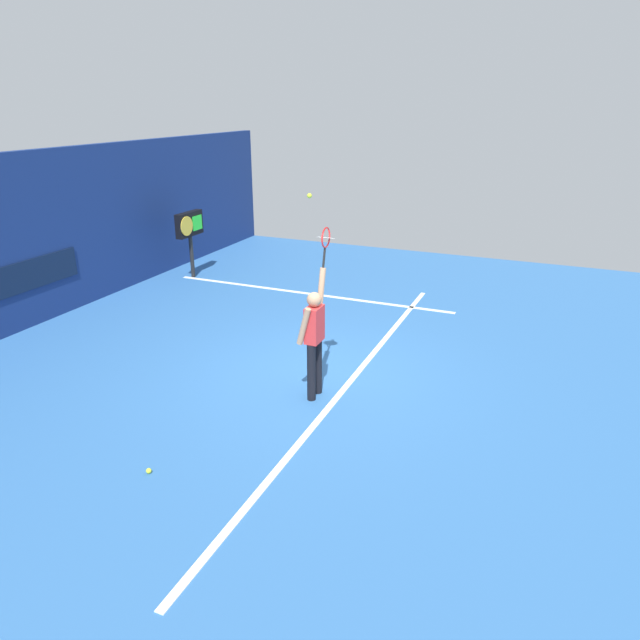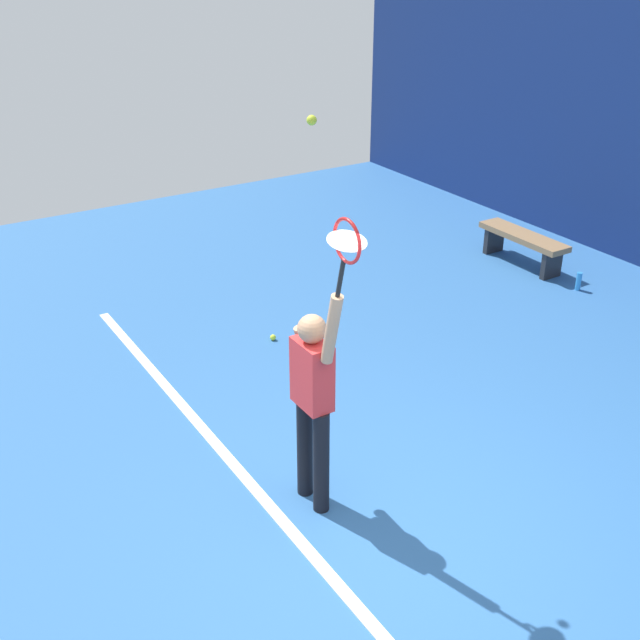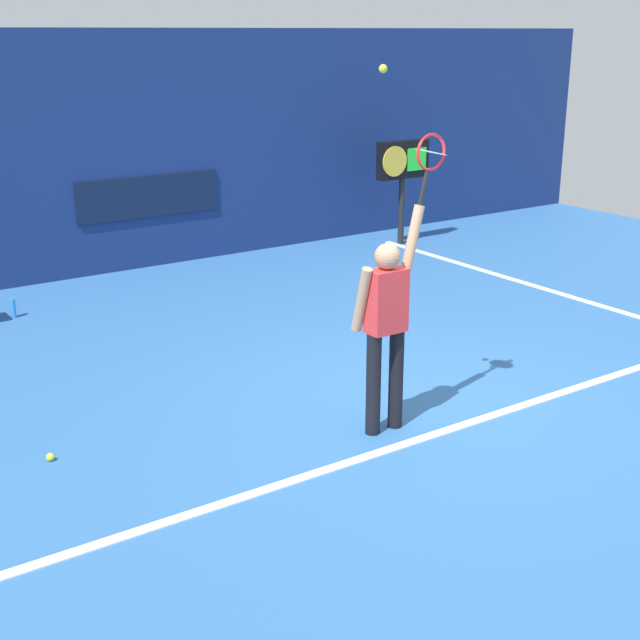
% 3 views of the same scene
% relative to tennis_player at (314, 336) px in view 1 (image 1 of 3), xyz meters
% --- Properties ---
extents(ground_plane, '(18.00, 18.00, 0.00)m').
position_rel_tennis_player_xyz_m(ground_plane, '(0.70, 0.19, -1.01)').
color(ground_plane, '#2D609E').
extents(back_wall, '(18.00, 0.20, 3.41)m').
position_rel_tennis_player_xyz_m(back_wall, '(0.70, 6.54, 0.69)').
color(back_wall, navy).
rests_on(back_wall, ground_plane).
extents(sponsor_banner_center, '(2.20, 0.03, 0.60)m').
position_rel_tennis_player_xyz_m(sponsor_banner_center, '(0.70, 6.42, 0.05)').
color(sponsor_banner_center, '#0C1933').
extents(court_baseline, '(10.00, 0.10, 0.01)m').
position_rel_tennis_player_xyz_m(court_baseline, '(0.70, -0.35, -1.00)').
color(court_baseline, white).
rests_on(court_baseline, ground_plane).
extents(court_sideline, '(0.10, 7.00, 0.01)m').
position_rel_tennis_player_xyz_m(court_sideline, '(4.60, 2.19, -1.00)').
color(court_sideline, white).
rests_on(court_sideline, ground_plane).
extents(tennis_player, '(0.62, 0.31, 1.98)m').
position_rel_tennis_player_xyz_m(tennis_player, '(0.00, 0.00, 0.00)').
color(tennis_player, black).
rests_on(tennis_player, ground_plane).
extents(tennis_racket, '(0.38, 0.27, 0.63)m').
position_rel_tennis_player_xyz_m(tennis_racket, '(0.42, -0.00, 1.36)').
color(tennis_racket, black).
extents(tennis_ball, '(0.07, 0.07, 0.07)m').
position_rel_tennis_player_xyz_m(tennis_ball, '(-0.06, 0.04, 2.07)').
color(tennis_ball, '#CCE033').
extents(scoreboard_clock, '(0.96, 0.20, 1.69)m').
position_rel_tennis_player_xyz_m(scoreboard_clock, '(4.70, 5.47, 0.30)').
color(scoreboard_clock, black).
rests_on(scoreboard_clock, ground_plane).
extents(spare_ball, '(0.07, 0.07, 0.07)m').
position_rel_tennis_player_xyz_m(spare_ball, '(-2.63, 1.08, -0.98)').
color(spare_ball, '#CCE033').
rests_on(spare_ball, ground_plane).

